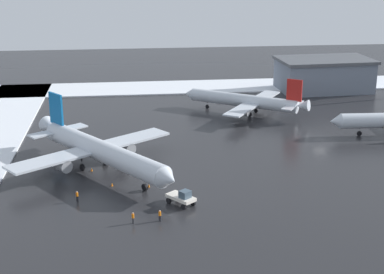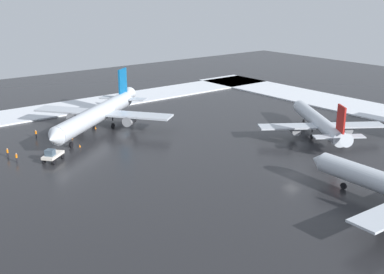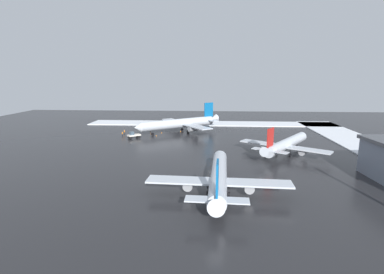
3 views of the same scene
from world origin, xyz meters
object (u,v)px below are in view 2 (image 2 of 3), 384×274
object	(u,v)px
airplane_parked_starboard	(319,122)
ground_crew_beside_wing	(36,133)
traffic_cone_mid_line	(80,146)
airplane_parked_portside	(98,114)
ground_crew_near_tug	(16,157)
traffic_cone_wingtip_side	(72,137)
traffic_cone_near_nose	(95,128)
ground_crew_by_nose_gear	(7,152)
pushback_tug	(52,155)

from	to	relation	value
airplane_parked_starboard	ground_crew_beside_wing	xyz separation A→B (m)	(35.71, 46.88, -2.12)
ground_crew_beside_wing	traffic_cone_mid_line	size ratio (longest dim) A/B	3.11
airplane_parked_portside	traffic_cone_mid_line	xyz separation A→B (m)	(-7.97, 8.37, -3.49)
ground_crew_near_tug	traffic_cone_mid_line	world-z (taller)	ground_crew_near_tug
airplane_parked_portside	traffic_cone_wingtip_side	size ratio (longest dim) A/B	59.52
airplane_parked_portside	traffic_cone_wingtip_side	bearing A→B (deg)	-20.69
airplane_parked_portside	traffic_cone_near_nose	xyz separation A→B (m)	(1.63, -0.06, -3.49)
ground_crew_beside_wing	traffic_cone_mid_line	xyz separation A→B (m)	(-11.13, -4.43, -0.70)
ground_crew_beside_wing	ground_crew_near_tug	world-z (taller)	same
airplane_parked_starboard	ground_crew_near_tug	xyz separation A→B (m)	(23.56, 55.16, -2.12)
ground_crew_beside_wing	traffic_cone_mid_line	world-z (taller)	ground_crew_beside_wing
airplane_parked_starboard	ground_crew_by_nose_gear	xyz separation A→B (m)	(27.35, 55.48, -2.12)
traffic_cone_mid_line	airplane_parked_portside	bearing A→B (deg)	-46.43
airplane_parked_starboard	ground_crew_near_tug	distance (m)	60.02
airplane_parked_portside	airplane_parked_starboard	distance (m)	47.12
pushback_tug	traffic_cone_near_nose	world-z (taller)	pushback_tug
airplane_parked_portside	ground_crew_near_tug	xyz separation A→B (m)	(-8.98, 21.09, -2.79)
ground_crew_near_tug	traffic_cone_wingtip_side	size ratio (longest dim) A/B	3.11
pushback_tug	traffic_cone_near_nose	xyz separation A→B (m)	(14.27, -15.98, -1.01)
traffic_cone_near_nose	traffic_cone_wingtip_side	world-z (taller)	same
airplane_parked_portside	ground_crew_near_tug	world-z (taller)	airplane_parked_portside
pushback_tug	ground_crew_by_nose_gear	distance (m)	9.27
ground_crew_beside_wing	traffic_cone_near_nose	distance (m)	12.98
ground_crew_by_nose_gear	traffic_cone_mid_line	distance (m)	13.35
ground_crew_by_nose_gear	traffic_cone_wingtip_side	xyz separation A→B (m)	(3.17, -14.19, -0.70)
ground_crew_by_nose_gear	traffic_cone_near_nose	xyz separation A→B (m)	(6.81, -21.47, -0.70)
ground_crew_by_nose_gear	ground_crew_beside_wing	xyz separation A→B (m)	(8.35, -8.60, 0.00)
ground_crew_by_nose_gear	ground_crew_beside_wing	size ratio (longest dim) A/B	1.00
pushback_tug	traffic_cone_mid_line	xyz separation A→B (m)	(4.68, -7.55, -1.01)
airplane_parked_portside	ground_crew_by_nose_gear	distance (m)	22.21
airplane_parked_starboard	pushback_tug	distance (m)	53.84
traffic_cone_wingtip_side	traffic_cone_mid_line	bearing A→B (deg)	169.06
ground_crew_by_nose_gear	traffic_cone_mid_line	xyz separation A→B (m)	(-2.78, -13.04, -0.70)
pushback_tug	traffic_cone_near_nose	distance (m)	21.45
airplane_parked_starboard	ground_crew_beside_wing	size ratio (longest dim) A/B	16.06
traffic_cone_mid_line	pushback_tug	bearing A→B (deg)	121.80
traffic_cone_near_nose	airplane_parked_starboard	bearing A→B (deg)	-135.13
traffic_cone_wingtip_side	pushback_tug	bearing A→B (deg)	140.71
ground_crew_near_tug	traffic_cone_near_nose	world-z (taller)	ground_crew_near_tug
airplane_parked_portside	ground_crew_beside_wing	world-z (taller)	airplane_parked_portside
traffic_cone_mid_line	ground_crew_beside_wing	bearing A→B (deg)	21.71
ground_crew_by_nose_gear	ground_crew_beside_wing	distance (m)	11.99
airplane_parked_starboard	traffic_cone_wingtip_side	xyz separation A→B (m)	(30.52, 41.30, -2.81)
airplane_parked_portside	ground_crew_by_nose_gear	world-z (taller)	airplane_parked_portside
ground_crew_by_nose_gear	airplane_parked_starboard	bearing A→B (deg)	53.41
ground_crew_beside_wing	airplane_parked_portside	bearing A→B (deg)	9.16
ground_crew_near_tug	ground_crew_beside_wing	bearing A→B (deg)	94.63
ground_crew_beside_wing	traffic_cone_near_nose	bearing A→B (deg)	16.23
traffic_cone_near_nose	traffic_cone_wingtip_side	distance (m)	8.15
pushback_tug	ground_crew_near_tug	distance (m)	6.34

